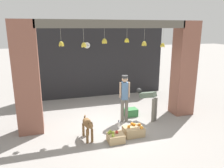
{
  "coord_description": "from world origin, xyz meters",
  "views": [
    {
      "loc": [
        -2.02,
        -6.27,
        3.08
      ],
      "look_at": [
        0.0,
        0.48,
        1.25
      ],
      "focal_mm": 35.0,
      "sensor_mm": 36.0,
      "label": 1
    }
  ],
  "objects": [
    {
      "name": "ground_plane",
      "position": [
        0.0,
        0.0,
        0.0
      ],
      "size": [
        60.0,
        60.0,
        0.0
      ],
      "primitive_type": "plane",
      "color": "gray"
    },
    {
      "name": "worker_stooping",
      "position": [
        1.2,
        0.09,
        0.69
      ],
      "size": [
        0.55,
        0.73,
        1.04
      ],
      "rotation": [
        0.0,
        0.0,
        0.56
      ],
      "color": "#6B665B",
      "rests_on": "ground_plane"
    },
    {
      "name": "shop_pillar_right",
      "position": [
        2.61,
        0.3,
        1.65
      ],
      "size": [
        0.7,
        0.6,
        3.3
      ],
      "primitive_type": "cube",
      "color": "brown",
      "rests_on": "ground_plane"
    },
    {
      "name": "water_bottle",
      "position": [
        -0.02,
        -0.31,
        0.13
      ],
      "size": [
        0.07,
        0.07,
        0.28
      ],
      "color": "silver",
      "rests_on": "ground_plane"
    },
    {
      "name": "wall_clock",
      "position": [
        -0.32,
        3.16,
        2.34
      ],
      "size": [
        0.28,
        0.03,
        0.28
      ],
      "color": "black"
    },
    {
      "name": "dog",
      "position": [
        -1.06,
        -0.7,
        0.45
      ],
      "size": [
        0.27,
        0.82,
        0.66
      ],
      "rotation": [
        0.0,
        0.0,
        -1.49
      ],
      "color": "brown",
      "rests_on": "ground_plane"
    },
    {
      "name": "shop_back_wall",
      "position": [
        0.0,
        3.24,
        1.65
      ],
      "size": [
        6.52,
        0.12,
        3.3
      ],
      "primitive_type": "cube",
      "color": "#232326",
      "rests_on": "ground_plane"
    },
    {
      "name": "produce_box_green",
      "position": [
        0.72,
        0.55,
        0.13
      ],
      "size": [
        0.46,
        0.33,
        0.27
      ],
      "primitive_type": "cube",
      "color": "#387A42",
      "rests_on": "ground_plane"
    },
    {
      "name": "fruit_crate_oranges",
      "position": [
        0.27,
        -0.84,
        0.14
      ],
      "size": [
        0.58,
        0.44,
        0.34
      ],
      "color": "tan",
      "rests_on": "ground_plane"
    },
    {
      "name": "shopkeeper",
      "position": [
        0.34,
        0.18,
        0.92
      ],
      "size": [
        0.34,
        0.27,
        1.58
      ],
      "rotation": [
        0.0,
        0.0,
        2.94
      ],
      "color": "#6B665B",
      "rests_on": "ground_plane"
    },
    {
      "name": "shop_pillar_left",
      "position": [
        -2.61,
        0.3,
        1.65
      ],
      "size": [
        0.7,
        0.6,
        3.3
      ],
      "primitive_type": "cube",
      "color": "brown",
      "rests_on": "ground_plane"
    },
    {
      "name": "fruit_crate_apples",
      "position": [
        -0.36,
        -1.04,
        0.13
      ],
      "size": [
        0.45,
        0.39,
        0.31
      ],
      "color": "tan",
      "rests_on": "ground_plane"
    },
    {
      "name": "storefront_awning",
      "position": [
        0.0,
        0.12,
        3.15
      ],
      "size": [
        4.62,
        0.25,
        0.86
      ],
      "color": "#5B564C"
    }
  ]
}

